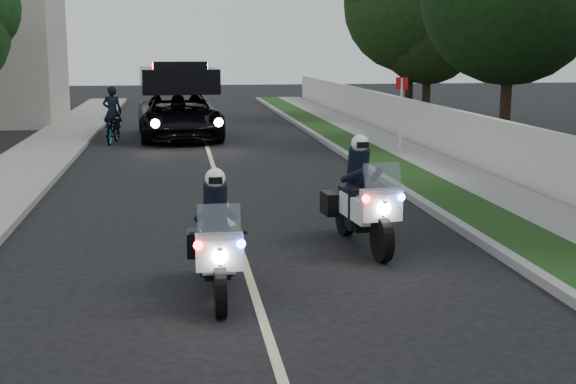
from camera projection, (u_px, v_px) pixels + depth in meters
The scene contains 17 objects.
ground at pixel (259, 307), 10.20m from camera, with size 120.00×120.00×0.00m, color black.
curb_right at pixel (375, 173), 20.48m from camera, with size 0.20×60.00×0.15m, color gray.
grass_verge at pixel (401, 172), 20.58m from camera, with size 1.20×60.00×0.16m, color #193814.
sidewalk_right at pixel (449, 171), 20.76m from camera, with size 1.40×60.00×0.16m, color gray.
property_wall at pixel (486, 145), 20.78m from camera, with size 0.22×60.00×1.50m, color beige.
curb_left at pixel (51, 180), 19.35m from camera, with size 0.20×60.00×0.15m, color gray.
sidewalk_left at pixel (4, 181), 19.20m from camera, with size 2.00×60.00×0.16m, color gray.
lane_marking at pixel (218, 179), 19.93m from camera, with size 0.12×50.00×0.01m, color #BFB78C.
police_moto_left at pixel (218, 295), 10.66m from camera, with size 0.71×2.04×1.73m, color silver, non-canonical shape.
police_moto_right at pixel (361, 247), 13.23m from camera, with size 0.78×2.23×1.89m, color white, non-canonical shape.
police_suv at pixel (180, 138), 28.81m from camera, with size 2.86×6.18×3.00m, color black.
bicycle at pixel (114, 143), 27.38m from camera, with size 0.63×1.81×0.95m, color black.
cyclist at pixel (114, 143), 27.38m from camera, with size 0.64×0.43×1.78m, color black.
sign_post at pixel (400, 153), 24.90m from camera, with size 0.38×0.38×2.45m, color red, non-canonical shape.
tree_right_c at pixel (503, 148), 26.00m from camera, with size 5.75×5.75×9.59m, color black, non-canonical shape.
tree_right_d at pixel (408, 121), 35.61m from camera, with size 5.99×5.99×9.99m, color #1C3D14, non-canonical shape.
tree_right_e at pixel (425, 122), 35.26m from camera, with size 4.60×4.60×7.67m, color #1C3510, non-canonical shape.
Camera 1 is at (-0.99, -9.71, 3.33)m, focal length 49.08 mm.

